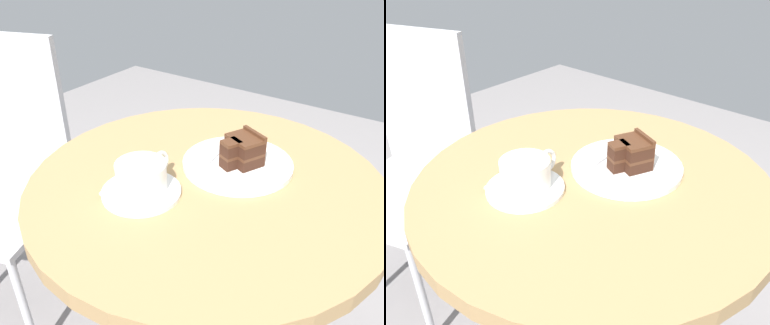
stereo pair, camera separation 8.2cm
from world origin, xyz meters
TOP-DOWN VIEW (x-y plane):
  - cafe_table at (0.00, 0.00)m, footprint 0.74×0.74m
  - saucer at (-0.12, 0.07)m, footprint 0.16×0.16m
  - coffee_cup at (-0.11, 0.08)m, footprint 0.13×0.10m
  - teaspoon at (-0.17, 0.09)m, footprint 0.02×0.11m
  - cake_plate at (0.08, -0.03)m, footprint 0.24×0.24m
  - cake_slice at (0.08, -0.04)m, footprint 0.10×0.09m
  - fork at (0.11, 0.02)m, footprint 0.15×0.03m
  - napkin at (0.10, -0.00)m, footprint 0.16×0.16m
  - cafe_chair at (-0.04, 0.71)m, footprint 0.49×0.49m

SIDE VIEW (x-z plane):
  - cafe_chair at x=-0.04m, z-range 0.07..0.98m
  - cafe_table at x=0.00m, z-range 0.24..0.95m
  - napkin at x=0.10m, z-range 0.71..0.72m
  - saucer at x=-0.12m, z-range 0.71..0.72m
  - cake_plate at x=0.08m, z-range 0.71..0.73m
  - teaspoon at x=-0.17m, z-range 0.72..0.73m
  - fork at x=0.11m, z-range 0.73..0.73m
  - coffee_cup at x=-0.11m, z-range 0.72..0.78m
  - cake_slice at x=0.08m, z-range 0.72..0.79m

